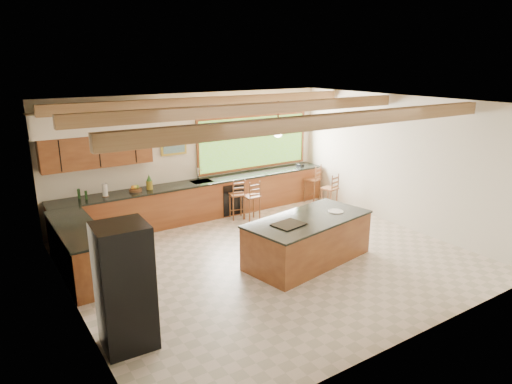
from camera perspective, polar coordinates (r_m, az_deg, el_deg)
ground at (r=9.02m, az=1.83°, el=-8.30°), size 7.20×7.20×0.00m
room_shell at (r=8.80m, az=-1.40°, el=6.20°), size 7.27×6.54×3.02m
counter_run at (r=10.55m, az=-9.73°, el=-2.15°), size 7.12×3.10×1.27m
island at (r=8.81m, az=6.49°, el=-5.92°), size 2.68×1.60×0.89m
refrigerator at (r=6.36m, az=-16.09°, el=-11.30°), size 0.70×0.69×1.74m
bar_stool_a at (r=10.86m, az=-0.40°, el=-0.67°), size 0.37×0.37×1.00m
bar_stool_b at (r=11.01m, az=-2.24°, el=-0.41°), size 0.44×0.44×1.01m
bar_stool_c at (r=12.41m, az=7.24°, el=1.47°), size 0.48×0.48×1.04m
bar_stool_d at (r=11.72m, az=9.36°, el=0.34°), size 0.43×0.43×0.99m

